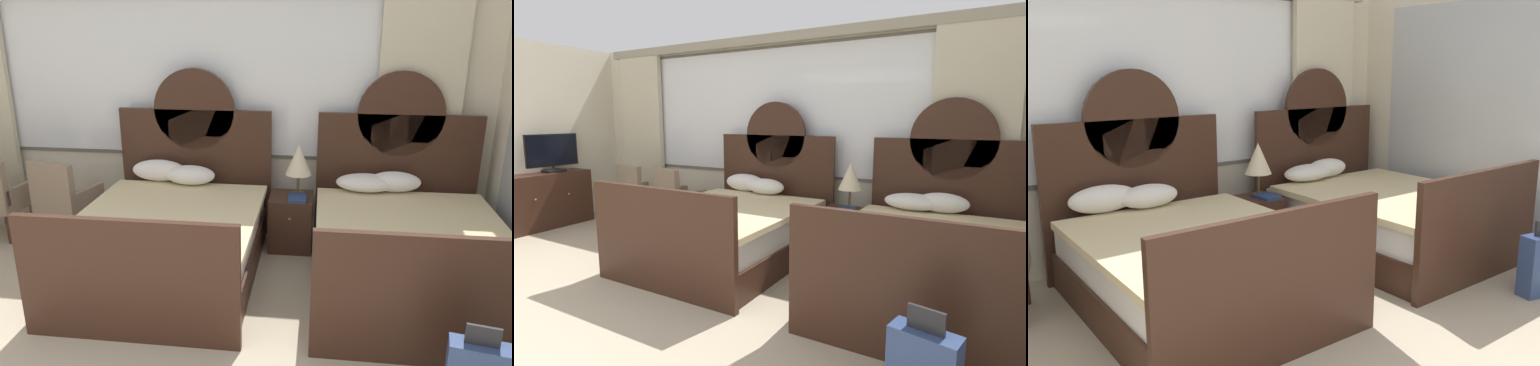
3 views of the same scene
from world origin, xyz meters
TOP-DOWN VIEW (x-y plane):
  - wall_back_window at (0.00, 4.19)m, footprint 6.53×0.22m
  - bed_near_window at (0.12, 2.98)m, footprint 1.66×2.19m
  - bed_near_mirror at (2.26, 2.98)m, footprint 1.66×2.19m
  - nightstand_between_beds at (1.20, 3.64)m, footprint 0.44×0.46m
  - table_lamp_on_nightstand at (1.26, 3.69)m, footprint 0.27×0.27m
  - book_on_nightstand at (1.26, 3.55)m, footprint 0.18×0.26m
  - armchair_by_window_left at (-1.21, 3.51)m, footprint 0.66×0.66m

SIDE VIEW (x-z plane):
  - nightstand_between_beds at x=1.20m, z-range 0.00..0.56m
  - bed_near_mirror at x=2.26m, z-range -0.54..1.27m
  - bed_near_window at x=0.12m, z-range -0.54..1.27m
  - armchair_by_window_left at x=-1.21m, z-range 0.03..0.94m
  - book_on_nightstand at x=1.26m, z-range 0.56..0.59m
  - table_lamp_on_nightstand at x=1.26m, z-range 0.67..1.20m
  - wall_back_window at x=0.00m, z-range 0.09..2.79m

